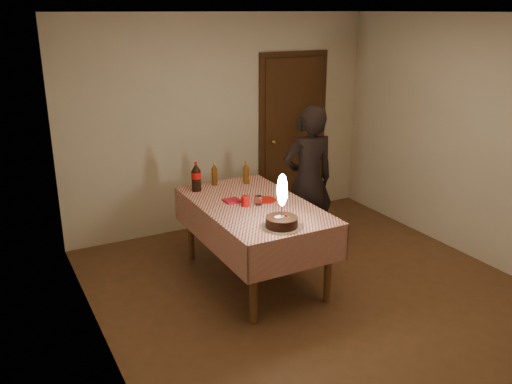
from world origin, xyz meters
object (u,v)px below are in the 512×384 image
red_cup (246,201)px  photographer (308,181)px  red_plate (265,200)px  clear_cup (258,200)px  amber_bottle_left (214,174)px  cola_bottle (196,177)px  dining_table (254,214)px  amber_bottle_right (246,173)px  birthday_cake (282,215)px

red_cup → photographer: (0.94, 0.33, -0.02)m
red_plate → red_cup: (-0.24, -0.05, 0.05)m
clear_cup → photographer: bearing=23.6°
red_cup → amber_bottle_left: bearing=89.8°
cola_bottle → amber_bottle_left: 0.27m
red_plate → amber_bottle_left: amber_bottle_left is taller
red_cup → amber_bottle_left: 0.75m
red_plate → photographer: 0.75m
red_cup → photographer: photographer is taller
dining_table → red_plate: red_plate is taller
clear_cup → amber_bottle_right: 0.70m
amber_bottle_right → photographer: (0.61, -0.31, -0.09)m
clear_cup → amber_bottle_right: amber_bottle_right is taller
amber_bottle_left → dining_table: bearing=-82.9°
red_plate → cola_bottle: (-0.49, 0.60, 0.15)m
clear_cup → cola_bottle: 0.79m
amber_bottle_left → photographer: size_ratio=0.15×
dining_table → amber_bottle_left: (-0.09, 0.74, 0.23)m
red_plate → red_cup: 0.25m
clear_cup → photographer: 0.89m
birthday_cake → cola_bottle: 1.32m
birthday_cake → cola_bottle: (-0.28, 1.28, 0.04)m
red_cup → amber_bottle_right: size_ratio=0.39×
amber_bottle_left → photographer: 1.03m
birthday_cake → amber_bottle_left: 1.38m
red_plate → cola_bottle: size_ratio=0.69×
amber_bottle_left → birthday_cake: bearing=-88.5°
red_plate → photographer: bearing=21.5°
cola_bottle → photographer: (1.18, -0.33, -0.13)m
clear_cup → dining_table: bearing=129.4°
red_cup → clear_cup: red_cup is taller
dining_table → cola_bottle: 0.77m
red_plate → clear_cup: 0.15m
red_cup → dining_table: bearing=6.1°
red_cup → amber_bottle_left: amber_bottle_left is taller
red_cup → cola_bottle: cola_bottle is taller
clear_cup → cola_bottle: bearing=118.5°
amber_bottle_right → birthday_cake: bearing=-103.0°
dining_table → amber_bottle_right: amber_bottle_right is taller
amber_bottle_left → amber_bottle_right: bearing=-19.4°
amber_bottle_left → photographer: bearing=-24.3°
clear_cup → red_plate: bearing=34.7°
clear_cup → amber_bottle_left: size_ratio=0.35×
red_cup → birthday_cake: bearing=-86.5°
birthday_cake → dining_table: bearing=85.0°
dining_table → amber_bottle_left: 0.78m
dining_table → birthday_cake: (-0.06, -0.64, 0.22)m
cola_bottle → red_plate: bearing=-51.0°
red_cup → cola_bottle: size_ratio=0.31×
cola_bottle → amber_bottle_right: (0.57, -0.02, -0.03)m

